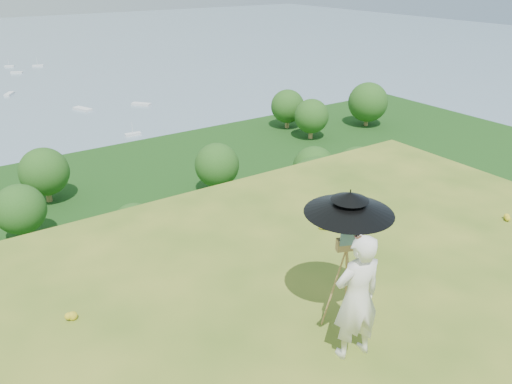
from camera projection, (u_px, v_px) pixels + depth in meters
forest_slope at (63, 379)px, 44.69m from camera, size 140.00×56.00×22.00m
shoreline_tier at (2, 252)px, 77.80m from camera, size 170.00×28.00×8.00m
slope_trees at (34, 244)px, 38.87m from camera, size 110.00×50.00×6.00m
wildflowers at (417, 372)px, 6.38m from camera, size 10.00×10.50×0.12m
painter at (357, 297)px, 6.41m from camera, size 0.74×0.55×1.83m
field_easel at (344, 279)px, 7.02m from camera, size 0.78×0.78×1.56m
sun_umbrella at (348, 219)px, 6.65m from camera, size 1.44×1.44×0.87m
painter_cap at (363, 239)px, 6.05m from camera, size 0.23×0.26×0.10m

